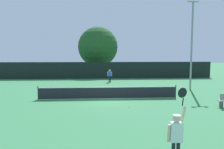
# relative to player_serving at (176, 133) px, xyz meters

# --- Properties ---
(ground_plane) EXTENTS (120.00, 120.00, 0.00)m
(ground_plane) POSITION_rel_player_serving_xyz_m (-1.74, 10.88, -1.15)
(ground_plane) COLOR #387F4C
(tennis_net) EXTENTS (11.16, 0.08, 1.07)m
(tennis_net) POSITION_rel_player_serving_xyz_m (-1.74, 10.88, -0.64)
(tennis_net) COLOR #232328
(tennis_net) RESTS_ON ground
(perimeter_fence) EXTENTS (31.16, 0.12, 2.36)m
(perimeter_fence) POSITION_rel_player_serving_xyz_m (-1.74, 24.91, 0.03)
(perimeter_fence) COLOR black
(perimeter_fence) RESTS_ON ground
(player_serving) EXTENTS (0.68, 0.40, 2.59)m
(player_serving) POSITION_rel_player_serving_xyz_m (0.00, 0.00, 0.00)
(player_serving) COLOR white
(player_serving) RESTS_ON ground
(player_receiving) EXTENTS (0.57, 0.23, 1.56)m
(player_receiving) POSITION_rel_player_serving_xyz_m (-1.12, 20.96, -0.20)
(player_receiving) COLOR blue
(player_receiving) RESTS_ON ground
(tennis_ball) EXTENTS (0.07, 0.07, 0.07)m
(tennis_ball) POSITION_rel_player_serving_xyz_m (-0.43, 7.93, -1.12)
(tennis_ball) COLOR #CCE033
(tennis_ball) RESTS_ON ground
(light_pole) EXTENTS (1.18, 0.28, 8.88)m
(light_pole) POSITION_rel_player_serving_xyz_m (6.68, 14.85, 3.86)
(light_pole) COLOR gray
(light_pole) RESTS_ON ground
(large_tree) EXTENTS (6.55, 6.55, 7.92)m
(large_tree) POSITION_rel_player_serving_xyz_m (-2.62, 30.34, 3.49)
(large_tree) COLOR brown
(large_tree) RESTS_ON ground
(parked_car_near) EXTENTS (2.11, 4.29, 1.69)m
(parked_car_near) POSITION_rel_player_serving_xyz_m (-9.64, 32.42, -0.37)
(parked_car_near) COLOR black
(parked_car_near) RESTS_ON ground
(parked_car_mid) EXTENTS (2.43, 4.41, 1.69)m
(parked_car_mid) POSITION_rel_player_serving_xyz_m (8.75, 30.24, -0.37)
(parked_car_mid) COLOR black
(parked_car_mid) RESTS_ON ground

